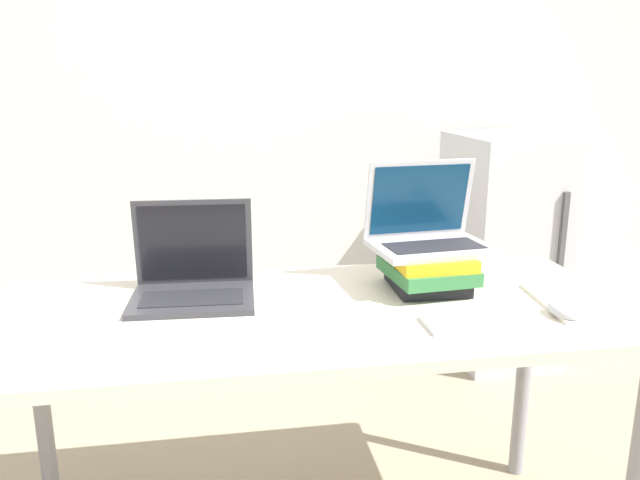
{
  "coord_description": "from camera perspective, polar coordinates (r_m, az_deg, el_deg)",
  "views": [
    {
      "loc": [
        -0.23,
        -1.14,
        1.35
      ],
      "look_at": [
        0.02,
        0.35,
        0.96
      ],
      "focal_mm": 35.0,
      "sensor_mm": 36.0,
      "label": 1
    }
  ],
  "objects": [
    {
      "name": "notepad",
      "position": [
        1.78,
        22.29,
        -5.22
      ],
      "size": [
        0.21,
        0.31,
        0.01
      ],
      "color": "white",
      "rests_on": "desk"
    },
    {
      "name": "mouse",
      "position": [
        1.67,
        21.38,
        -6.03
      ],
      "size": [
        0.06,
        0.11,
        0.04
      ],
      "color": "#B2B2B7",
      "rests_on": "desk"
    },
    {
      "name": "book_stack",
      "position": [
        1.77,
        9.78,
        -2.71
      ],
      "size": [
        0.23,
        0.26,
        0.11
      ],
      "color": "black",
      "rests_on": "desk"
    },
    {
      "name": "wall_back",
      "position": [
        3.19,
        -5.57,
        14.47
      ],
      "size": [
        8.0,
        0.05,
        2.7
      ],
      "color": "silver",
      "rests_on": "ground_plane"
    },
    {
      "name": "laptop_left",
      "position": [
        1.71,
        -11.52,
        -3.55
      ],
      "size": [
        0.33,
        0.26,
        0.26
      ],
      "color": "#333338",
      "rests_on": "desk"
    },
    {
      "name": "wireless_keyboard",
      "position": [
        1.56,
        14.21,
        -7.27
      ],
      "size": [
        0.26,
        0.12,
        0.01
      ],
      "color": "silver",
      "rests_on": "desk"
    },
    {
      "name": "desk",
      "position": [
        1.65,
        -0.75,
        -8.87
      ],
      "size": [
        1.67,
        0.71,
        0.78
      ],
      "color": "beige",
      "rests_on": "ground_plane"
    },
    {
      "name": "mini_fridge",
      "position": [
        3.18,
        16.2,
        -0.69
      ],
      "size": [
        0.45,
        0.62,
        1.09
      ],
      "color": "silver",
      "rests_on": "ground_plane"
    },
    {
      "name": "laptop_on_books",
      "position": [
        1.79,
        9.81,
        0.83
      ],
      "size": [
        0.35,
        0.27,
        0.24
      ],
      "color": "#B2B2B7",
      "rests_on": "book_stack"
    }
  ]
}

